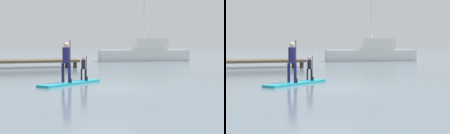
# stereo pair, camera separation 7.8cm
# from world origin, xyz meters

# --- Properties ---
(ground_plane) EXTENTS (240.00, 240.00, 0.00)m
(ground_plane) POSITION_xyz_m (0.00, 0.00, 0.00)
(ground_plane) COLOR slate
(paddleboard_near) EXTENTS (3.25, 2.58, 0.10)m
(paddleboard_near) POSITION_xyz_m (-0.81, 1.71, 0.05)
(paddleboard_near) COLOR #1E9EB2
(paddleboard_near) RESTS_ON ground
(paddler_adult) EXTENTS (0.43, 0.46, 1.81)m
(paddler_adult) POSITION_xyz_m (-1.07, 1.51, 1.09)
(paddler_adult) COLOR #19194C
(paddler_adult) RESTS_ON paddleboard_near
(paddler_child_solo) EXTENTS (0.28, 0.33, 1.12)m
(paddler_child_solo) POSITION_xyz_m (-0.10, 2.21, 0.71)
(paddler_child_solo) COLOR black
(paddler_child_solo) RESTS_ON paddleboard_near
(fishing_boat_green_midground) EXTENTS (9.18, 3.18, 7.94)m
(fishing_boat_green_midground) POSITION_xyz_m (11.89, 21.32, 0.84)
(fishing_boat_green_midground) COLOR silver
(fishing_boat_green_midground) RESTS_ON ground
(floating_dock) EXTENTS (9.94, 3.07, 0.58)m
(floating_dock) POSITION_xyz_m (-2.28, 14.23, 0.48)
(floating_dock) COLOR brown
(floating_dock) RESTS_ON ground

